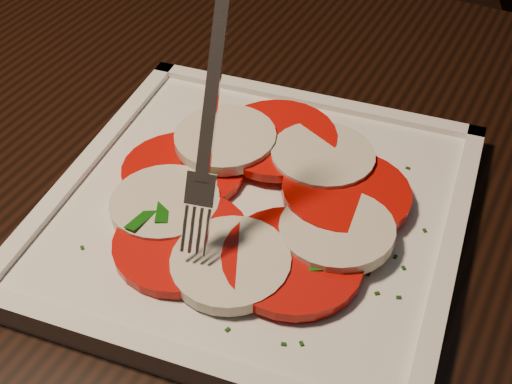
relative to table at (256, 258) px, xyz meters
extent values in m
cube|color=black|center=(0.00, 0.00, 0.08)|extent=(1.24, 0.87, 0.04)
cylinder|color=black|center=(-0.56, 0.31, -0.30)|extent=(0.06, 0.06, 0.71)
cube|color=black|center=(-0.15, 0.79, -0.20)|extent=(0.55, 0.55, 0.04)
cylinder|color=black|center=(-0.25, 0.56, -0.45)|extent=(0.04, 0.04, 0.41)
cylinder|color=black|center=(0.08, 0.70, -0.45)|extent=(0.04, 0.04, 0.41)
cylinder|color=black|center=(-0.39, 0.89, -0.45)|extent=(0.04, 0.04, 0.41)
cylinder|color=black|center=(-0.06, 1.03, -0.45)|extent=(0.04, 0.04, 0.41)
cube|color=white|center=(0.03, -0.04, 0.11)|extent=(0.37, 0.37, 0.01)
cylinder|color=#CB0704|center=(-0.05, -0.04, 0.12)|extent=(0.10, 0.10, 0.01)
cylinder|color=beige|center=(-0.03, -0.08, 0.12)|extent=(0.09, 0.09, 0.01)
cylinder|color=#CB0704|center=(0.00, -0.11, 0.12)|extent=(0.10, 0.10, 0.02)
cylinder|color=beige|center=(0.04, -0.11, 0.12)|extent=(0.09, 0.09, 0.01)
cylinder|color=#CB0704|center=(0.08, -0.09, 0.12)|extent=(0.10, 0.10, 0.01)
cylinder|color=beige|center=(0.10, -0.04, 0.12)|extent=(0.09, 0.09, 0.02)
cylinder|color=#CB0704|center=(0.08, 0.00, 0.13)|extent=(0.10, 0.10, 0.01)
cylinder|color=beige|center=(0.05, 0.02, 0.13)|extent=(0.09, 0.09, 0.01)
cylinder|color=#CB0704|center=(0.01, 0.03, 0.13)|extent=(0.10, 0.10, 0.01)
cylinder|color=beige|center=(-0.03, 0.00, 0.13)|extent=(0.09, 0.09, 0.01)
cube|color=#11520E|center=(-0.02, -0.04, 0.12)|extent=(0.02, 0.04, 0.00)
cube|color=#11520E|center=(-0.04, -0.10, 0.12)|extent=(0.01, 0.05, 0.01)
cube|color=#11520E|center=(0.07, 0.02, 0.12)|extent=(0.04, 0.03, 0.00)
cube|color=#11520E|center=(0.09, -0.09, 0.12)|extent=(0.04, 0.03, 0.01)
cube|color=#11520E|center=(0.07, -0.01, 0.12)|extent=(0.05, 0.02, 0.01)
cube|color=#11520E|center=(-0.03, -0.09, 0.12)|extent=(0.03, 0.03, 0.00)
cube|color=#123A0A|center=(-0.02, 0.05, 0.11)|extent=(0.00, 0.00, 0.00)
cube|color=#123A0A|center=(0.13, -0.06, 0.11)|extent=(0.00, 0.00, 0.00)
cube|color=#123A0A|center=(0.16, -0.07, 0.11)|extent=(0.00, 0.00, 0.00)
cube|color=#123A0A|center=(0.01, 0.09, 0.11)|extent=(0.00, 0.00, 0.00)
cube|color=#123A0A|center=(0.11, 0.06, 0.11)|extent=(0.00, 0.00, 0.00)
cube|color=#123A0A|center=(0.15, -0.05, 0.11)|extent=(0.00, 0.00, 0.00)
cube|color=#123A0A|center=(0.15, 0.00, 0.11)|extent=(0.00, 0.00, 0.00)
cube|color=#123A0A|center=(0.11, -0.15, 0.11)|extent=(0.00, 0.00, 0.00)
cube|color=#123A0A|center=(-0.06, -0.15, 0.11)|extent=(0.00, 0.00, 0.00)
cube|color=#123A0A|center=(0.12, -0.14, 0.11)|extent=(0.00, 0.00, 0.00)
cube|color=#123A0A|center=(0.14, -0.04, 0.11)|extent=(0.00, 0.00, 0.00)
cube|color=#123A0A|center=(0.05, 0.08, 0.11)|extent=(0.00, 0.00, 0.00)
cube|color=#123A0A|center=(0.07, -0.14, 0.11)|extent=(0.00, 0.00, 0.00)
cube|color=#123A0A|center=(0.14, -0.08, 0.11)|extent=(0.00, 0.00, 0.00)
cube|color=#123A0A|center=(0.06, 0.07, 0.11)|extent=(0.00, 0.00, 0.00)
cube|color=#123A0A|center=(-0.04, -0.14, 0.11)|extent=(0.00, 0.00, 0.00)
cube|color=#123A0A|center=(0.07, -0.16, 0.11)|extent=(0.00, 0.00, 0.00)
cube|color=#123A0A|center=(0.04, -0.15, 0.11)|extent=(0.00, 0.00, 0.00)
camera|label=1|loc=(0.23, -0.40, 0.50)|focal=50.00mm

